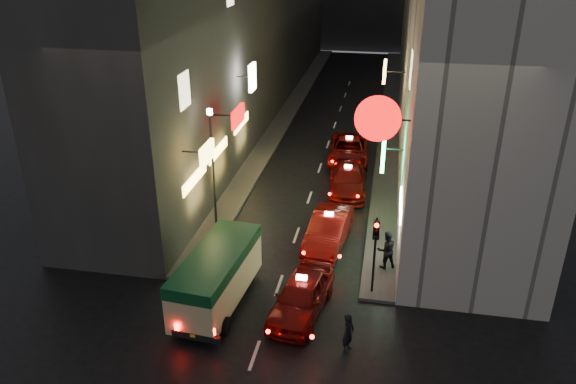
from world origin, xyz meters
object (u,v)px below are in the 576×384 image
Objects in this scene: pedestrian_crossing at (348,330)px; lamp_post at (213,161)px; minibus at (217,272)px; taxi_near at (301,293)px; traffic_light at (376,241)px.

lamp_post is (-7.50, 8.08, 2.83)m from pedestrian_crossing.
minibus is 3.51m from taxi_near.
taxi_near reaches higher than pedestrian_crossing.
lamp_post reaches higher than taxi_near.
pedestrian_crossing is at bearing -47.15° from lamp_post.
lamp_post is at bearing 107.86° from minibus.
minibus is 6.53m from traffic_light.
minibus is 1.65× the size of traffic_light.
minibus reaches higher than taxi_near.
pedestrian_crossing is (5.50, -1.88, -0.62)m from minibus.
traffic_light is (0.70, 3.56, 1.79)m from pedestrian_crossing.
lamp_post reaches higher than pedestrian_crossing.
pedestrian_crossing is 0.51× the size of traffic_light.
minibus reaches higher than pedestrian_crossing.
lamp_post reaches higher than traffic_light.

